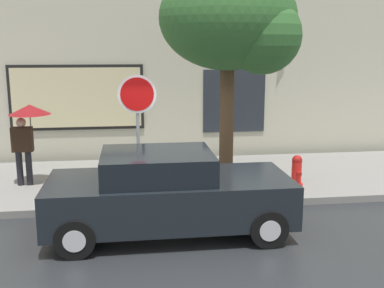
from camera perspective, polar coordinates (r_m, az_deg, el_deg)
name	(u,v)px	position (r m, az deg, el deg)	size (l,w,h in m)	color
ground_plane	(188,230)	(8.55, -0.53, -10.43)	(60.00, 60.00, 0.00)	#282B2D
sidewalk	(172,180)	(11.35, -2.42, -4.38)	(20.00, 4.00, 0.15)	gray
building_facade	(162,38)	(13.39, -3.63, 12.82)	(20.00, 0.67, 7.00)	beige
parked_car	(167,194)	(8.19, -3.02, -6.06)	(4.19, 1.86, 1.47)	black
fire_hydrant	(297,171)	(10.78, 12.64, -3.23)	(0.30, 0.44, 0.71)	red
pedestrian_with_umbrella	(27,122)	(11.00, -19.45, 2.50)	(0.92, 0.92, 1.83)	black
street_tree	(235,23)	(9.87, 5.28, 14.49)	(2.85, 2.42, 4.73)	#4C3823
stop_sign	(138,113)	(9.35, -6.66, 3.82)	(0.76, 0.10, 2.55)	gray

